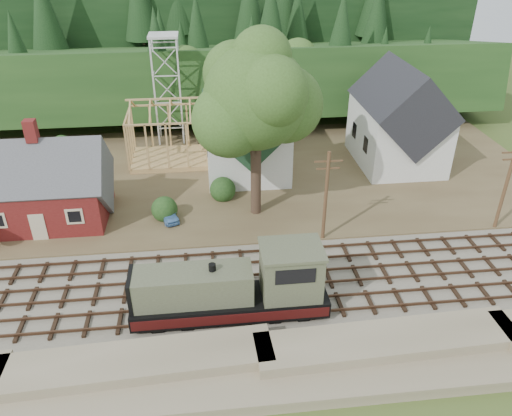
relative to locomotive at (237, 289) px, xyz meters
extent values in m
plane|color=#384C1E|center=(0.69, 3.00, -2.21)|extent=(140.00, 140.00, 0.00)
cube|color=#7F7259|center=(0.69, -5.50, -2.21)|extent=(64.00, 5.00, 1.60)
cube|color=#726B5B|center=(0.69, 3.00, -2.13)|extent=(64.00, 11.00, 0.16)
cube|color=brown|center=(0.69, 21.00, -2.06)|extent=(64.00, 26.00, 0.30)
cube|color=#1E3F19|center=(0.69, 45.00, -2.21)|extent=(70.00, 28.96, 12.74)
cube|color=black|center=(0.69, 61.00, -2.21)|extent=(80.00, 20.00, 12.00)
cube|color=#5B1514|center=(-15.31, 14.00, -0.01)|extent=(10.00, 7.00, 3.80)
cube|color=#4C4C51|center=(-15.31, 14.00, 1.89)|extent=(10.80, 7.41, 7.41)
cube|color=#5B1514|center=(-15.31, 14.00, 6.19)|extent=(0.90, 0.90, 1.80)
cube|color=beige|center=(-15.31, 10.48, -0.71)|extent=(1.20, 0.06, 2.40)
cube|color=silver|center=(2.69, 23.00, 1.29)|extent=(8.00, 12.00, 6.40)
cube|color=#193824|center=(2.69, 23.00, 4.49)|extent=(8.40, 12.96, 8.40)
cube|color=silver|center=(2.69, 17.00, 6.49)|extent=(2.40, 2.40, 4.00)
cone|color=#193824|center=(2.69, 17.00, 9.79)|extent=(5.37, 5.37, 2.60)
cube|color=silver|center=(18.69, 22.00, 1.29)|extent=(8.00, 10.00, 6.40)
cube|color=black|center=(18.69, 22.00, 4.49)|extent=(8.40, 10.80, 8.40)
cube|color=tan|center=(-5.31, 25.00, -1.66)|extent=(8.00, 6.00, 0.50)
cube|color=tan|center=(-5.31, 25.00, 4.99)|extent=(8.00, 0.18, 0.18)
cube|color=silver|center=(-6.71, 29.60, 4.09)|extent=(0.18, 0.18, 12.00)
cube|color=silver|center=(-3.91, 29.60, 4.09)|extent=(0.18, 0.18, 12.00)
cube|color=silver|center=(-6.71, 32.40, 4.09)|extent=(0.18, 0.18, 12.00)
cube|color=silver|center=(-3.91, 32.40, 4.09)|extent=(0.18, 0.18, 12.00)
cube|color=silver|center=(-5.31, 31.00, 10.09)|extent=(3.20, 3.20, 0.25)
cylinder|color=#38281E|center=(2.69, 13.00, 2.09)|extent=(0.90, 0.90, 8.00)
sphere|color=#36531F|center=(2.69, 13.00, 8.59)|extent=(8.40, 8.40, 8.40)
sphere|color=#36531F|center=(5.19, 14.00, 7.59)|extent=(6.40, 6.40, 6.40)
sphere|color=#36531F|center=(0.49, 12.20, 7.09)|extent=(6.00, 6.00, 6.00)
cylinder|color=#4C331E|center=(7.69, 8.20, 1.79)|extent=(0.28, 0.28, 8.00)
cube|color=#4C331E|center=(7.69, 8.20, 4.99)|extent=(2.20, 0.12, 0.12)
cube|color=#4C331E|center=(7.69, 8.20, 4.39)|extent=(1.80, 0.12, 0.12)
cylinder|color=#4C331E|center=(22.69, 8.20, 1.79)|extent=(0.28, 0.28, 8.00)
cube|color=black|center=(-0.49, 0.00, -1.86)|extent=(12.60, 2.63, 0.37)
cube|color=black|center=(-0.49, 0.00, -1.12)|extent=(12.60, 3.05, 1.16)
cube|color=#494A36|center=(-2.80, 0.00, 0.56)|extent=(7.56, 2.42, 2.21)
cube|color=#494A36|center=(3.50, 0.00, 1.14)|extent=(3.78, 2.94, 3.36)
cube|color=#494A36|center=(3.50, 0.00, 2.87)|extent=(3.99, 3.15, 0.21)
cube|color=black|center=(3.50, -1.49, 1.87)|extent=(2.52, 0.06, 1.05)
cube|color=#3F0E0D|center=(-0.49, -1.54, -1.12)|extent=(12.60, 0.04, 0.74)
cube|color=#3F0E0D|center=(-0.49, 1.55, -1.12)|extent=(12.60, 0.04, 0.74)
cylinder|color=black|center=(-1.54, 0.00, 1.77)|extent=(0.46, 0.46, 0.74)
imported|color=#6094CF|center=(-5.06, 12.57, -1.37)|extent=(2.29, 3.41, 1.08)
imported|color=red|center=(19.24, 21.53, -1.36)|extent=(4.24, 2.54, 1.10)
camera|label=1|loc=(-1.64, -25.37, 20.76)|focal=35.00mm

